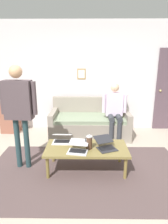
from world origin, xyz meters
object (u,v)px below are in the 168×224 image
person_seated (114,108)px  couch (90,123)px  flower_vase (7,94)px  laptop_right (106,145)px  side_shelf (10,117)px  coffee_table (86,149)px  person_standing (19,105)px  laptop_left (62,139)px  french_press (89,142)px  laptop_center (78,148)px

person_seated → couch: bearing=-22.5°
flower_vase → laptop_right: bearing=142.2°
laptop_right → side_shelf: (2.22, -1.73, -0.05)m
coffee_table → person_seated: 1.48m
side_shelf → person_standing: 1.96m
flower_vase → side_shelf: bearing=-156.5°
flower_vase → person_standing: bearing=117.3°
laptop_right → person_seated: person_seated is taller
laptop_left → french_press: french_press is taller
coffee_table → french_press: (-0.04, 0.05, 0.15)m
person_standing → laptop_center: bearing=167.4°
french_press → couch: bearing=-91.3°
person_standing → laptop_left: bearing=-168.9°
coffee_table → side_shelf: 2.56m
flower_vase → person_seated: bearing=170.8°
laptop_left → flower_vase: bearing=-45.0°
french_press → side_shelf: bearing=-41.9°
laptop_center → person_standing: (0.95, -0.21, 0.65)m
couch → french_press: couch is taller
laptop_left → person_seated: (-1.04, -1.08, 0.28)m
couch → person_seated: 0.73m
laptop_left → person_seated: 1.53m
coffee_table → french_press: 0.16m
laptop_right → french_press: (0.27, 0.02, 0.06)m
laptop_center → side_shelf: size_ratio=0.48×
couch → flower_vase: size_ratio=4.17×
coffee_table → person_standing: (1.08, -0.08, 0.73)m
person_seated → flower_vase: bearing=-9.2°
couch → person_standing: person_standing is taller
laptop_left → laptop_center: (-0.29, 0.34, 0.00)m
couch → french_press: 1.58m
couch → coffee_table: bearing=87.1°
coffee_table → laptop_center: bearing=45.1°
person_seated → coffee_table: bearing=64.1°
side_shelf → flower_vase: size_ratio=1.83×
coffee_table → laptop_center: 0.21m
person_seated → french_press: bearing=66.4°
flower_vase → person_seated: 2.59m
coffee_table → side_shelf: bearing=-41.7°
laptop_center → flower_vase: flower_vase is taller
laptop_center → french_press: (-0.17, -0.09, 0.07)m
flower_vase → person_seated: (-2.54, 0.41, -0.25)m
couch → side_shelf: bearing=-5.4°
coffee_table → french_press: size_ratio=5.43×
laptop_center → person_standing: size_ratio=0.22×
coffee_table → flower_vase: (1.92, -1.70, 0.61)m
laptop_right → side_shelf: size_ratio=0.56×
side_shelf → flower_vase: (0.00, 0.00, 0.58)m
coffee_table → french_press: bearing=132.0°
laptop_right → person_standing: 1.54m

